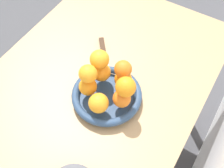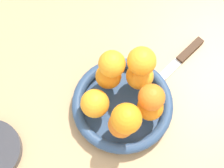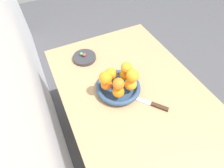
% 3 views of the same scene
% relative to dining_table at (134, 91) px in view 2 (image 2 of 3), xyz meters
% --- Properties ---
extents(ground_plane, '(6.00, 6.00, 0.00)m').
position_rel_dining_table_xyz_m(ground_plane, '(0.00, 0.00, -0.65)').
color(ground_plane, '#4C4C51').
extents(dining_table, '(1.10, 0.76, 0.74)m').
position_rel_dining_table_xyz_m(dining_table, '(0.00, 0.00, 0.00)').
color(dining_table, tan).
rests_on(dining_table, ground_plane).
extents(fruit_bowl, '(0.24, 0.24, 0.04)m').
position_rel_dining_table_xyz_m(fruit_bowl, '(0.04, 0.08, 0.11)').
color(fruit_bowl, navy).
rests_on(fruit_bowl, dining_table).
extents(orange_0, '(0.07, 0.07, 0.07)m').
position_rel_dining_table_xyz_m(orange_0, '(-0.00, 0.03, 0.16)').
color(orange_0, orange).
rests_on(orange_0, fruit_bowl).
extents(orange_1, '(0.06, 0.06, 0.06)m').
position_rel_dining_table_xyz_m(orange_1, '(0.07, 0.02, 0.16)').
color(orange_1, orange).
rests_on(orange_1, fruit_bowl).
extents(orange_2, '(0.07, 0.07, 0.07)m').
position_rel_dining_table_xyz_m(orange_2, '(0.11, 0.09, 0.16)').
color(orange_2, orange).
rests_on(orange_2, fruit_bowl).
extents(orange_3, '(0.06, 0.06, 0.06)m').
position_rel_dining_table_xyz_m(orange_3, '(0.06, 0.14, 0.16)').
color(orange_3, orange).
rests_on(orange_3, fruit_bowl).
extents(orange_4, '(0.06, 0.06, 0.06)m').
position_rel_dining_table_xyz_m(orange_4, '(-0.01, 0.11, 0.16)').
color(orange_4, orange).
rests_on(orange_4, fruit_bowl).
extents(orange_5, '(0.06, 0.06, 0.06)m').
position_rel_dining_table_xyz_m(orange_5, '(0.06, 0.02, 0.22)').
color(orange_5, orange).
rests_on(orange_5, orange_1).
extents(orange_6, '(0.06, 0.06, 0.06)m').
position_rel_dining_table_xyz_m(orange_6, '(-0.01, 0.11, 0.22)').
color(orange_6, orange).
rests_on(orange_6, orange_4).
extents(orange_7, '(0.07, 0.07, 0.07)m').
position_rel_dining_table_xyz_m(orange_7, '(0.05, 0.15, 0.22)').
color(orange_7, orange).
rests_on(orange_7, orange_3).
extents(orange_8, '(0.07, 0.07, 0.07)m').
position_rel_dining_table_xyz_m(orange_8, '(-0.00, 0.02, 0.23)').
color(orange_8, orange).
rests_on(orange_8, orange_0).
extents(knife, '(0.21, 0.18, 0.01)m').
position_rel_dining_table_xyz_m(knife, '(-0.10, -0.03, 0.09)').
color(knife, '#3F2819').
rests_on(knife, dining_table).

